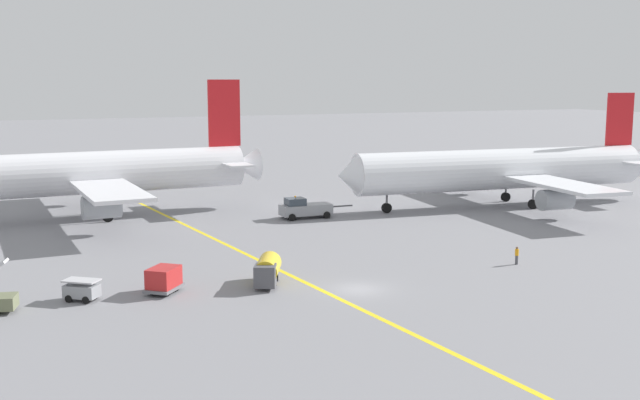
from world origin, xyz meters
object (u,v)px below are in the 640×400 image
at_px(airliner_at_gate_left, 79,174).
at_px(pushback_tug, 304,208).
at_px(airliner_being_pushed, 503,170).
at_px(gse_baggage_cart_near_cluster, 82,290).
at_px(gse_container_dolly_flat, 164,279).
at_px(gse_fuel_bowser_stubby, 267,270).
at_px(ground_crew_marshaller_foreground, 517,255).

distance_m(airliner_at_gate_left, pushback_tug, 28.38).
height_order(airliner_at_gate_left, pushback_tug, airliner_at_gate_left).
relative_size(airliner_being_pushed, gse_baggage_cart_near_cluster, 15.37).
height_order(airliner_being_pushed, pushback_tug, airliner_being_pushed).
bearing_deg(gse_container_dolly_flat, airliner_being_pushed, 24.65).
relative_size(airliner_being_pushed, gse_container_dolly_flat, 12.42).
distance_m(gse_container_dolly_flat, gse_baggage_cart_near_cluster, 6.45).
bearing_deg(gse_fuel_bowser_stubby, airliner_at_gate_left, 105.04).
distance_m(pushback_tug, gse_container_dolly_flat, 36.01).
distance_m(airliner_being_pushed, pushback_tug, 29.01).
xyz_separation_m(airliner_being_pushed, pushback_tug, (-28.63, 2.70, -3.81)).
distance_m(airliner_being_pushed, gse_baggage_cart_near_cluster, 63.76).
bearing_deg(ground_crew_marshaller_foreground, airliner_at_gate_left, 129.68).
bearing_deg(ground_crew_marshaller_foreground, gse_container_dolly_flat, 173.06).
distance_m(airliner_at_gate_left, ground_crew_marshaller_foreground, 54.35).
xyz_separation_m(pushback_tug, ground_crew_marshaller_foreground, (8.72, -30.83, -0.35)).
height_order(airliner_being_pushed, gse_baggage_cart_near_cluster, airliner_being_pushed).
height_order(pushback_tug, ground_crew_marshaller_foreground, pushback_tug).
bearing_deg(gse_container_dolly_flat, pushback_tug, 48.21).
xyz_separation_m(airliner_at_gate_left, gse_fuel_bowser_stubby, (10.44, -38.84, -4.37)).
bearing_deg(airliner_at_gate_left, gse_container_dolly_flat, -87.19).
xyz_separation_m(gse_fuel_bowser_stubby, ground_crew_marshaller_foreground, (24.13, -2.82, -0.44)).
bearing_deg(gse_fuel_bowser_stubby, gse_baggage_cart_near_cluster, 173.76).
height_order(airliner_being_pushed, gse_container_dolly_flat, airliner_being_pushed).
distance_m(airliner_being_pushed, gse_container_dolly_flat, 58.04).
bearing_deg(gse_baggage_cart_near_cluster, ground_crew_marshaller_foreground, -6.50).
height_order(gse_container_dolly_flat, gse_fuel_bowser_stubby, gse_fuel_bowser_stubby).
relative_size(airliner_being_pushed, pushback_tug, 4.93).
distance_m(pushback_tug, ground_crew_marshaller_foreground, 32.04).
xyz_separation_m(airliner_at_gate_left, airliner_being_pushed, (54.48, -13.53, -0.64)).
distance_m(airliner_at_gate_left, airliner_being_pushed, 56.14).
height_order(pushback_tug, gse_fuel_bowser_stubby, pushback_tug).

